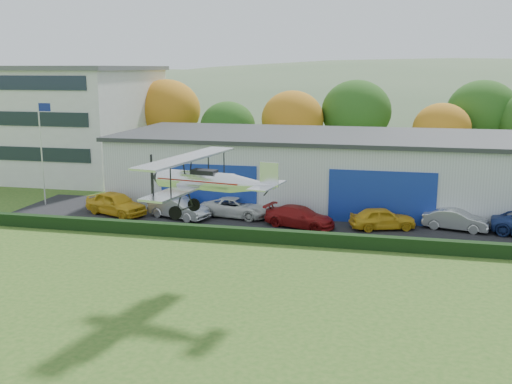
% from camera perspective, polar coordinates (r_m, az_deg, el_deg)
% --- Properties ---
extents(ground, '(300.00, 300.00, 0.00)m').
position_cam_1_polar(ground, '(20.49, -4.24, -18.07)').
color(ground, '#2D581B').
rests_on(ground, ground).
extents(apron, '(48.00, 9.00, 0.05)m').
position_cam_1_polar(apron, '(39.34, 9.02, -3.24)').
color(apron, black).
rests_on(apron, ground).
extents(hedge, '(46.00, 0.60, 0.80)m').
position_cam_1_polar(hedge, '(34.63, 8.48, -4.68)').
color(hedge, black).
rests_on(hedge, ground).
extents(hangar, '(40.60, 12.60, 5.30)m').
position_cam_1_polar(hangar, '(45.54, 12.26, 2.10)').
color(hangar, '#B2B7BC').
rests_on(hangar, ground).
extents(office_block, '(20.60, 15.60, 10.40)m').
position_cam_1_polar(office_block, '(61.91, -19.91, 6.59)').
color(office_block, silver).
rests_on(office_block, ground).
extents(flagpole, '(1.05, 0.10, 8.00)m').
position_cam_1_polar(flagpole, '(46.70, -20.01, 4.53)').
color(flagpole, silver).
rests_on(flagpole, ground).
extents(tree_belt, '(75.70, 13.22, 10.12)m').
position_cam_1_polar(tree_belt, '(57.90, 8.44, 7.24)').
color(tree_belt, '#3D2614').
rests_on(tree_belt, ground).
extents(distant_hills, '(430.00, 196.00, 56.00)m').
position_cam_1_polar(distant_hills, '(158.94, 9.23, 3.38)').
color(distant_hills, '#4C6642').
rests_on(distant_hills, ground).
extents(car_0, '(5.16, 3.58, 1.63)m').
position_cam_1_polar(car_0, '(42.62, -13.42, -1.08)').
color(car_0, gold).
rests_on(car_0, apron).
extents(car_1, '(4.72, 2.91, 1.47)m').
position_cam_1_polar(car_1, '(40.87, -7.49, -1.52)').
color(car_1, silver).
rests_on(car_1, apron).
extents(car_2, '(5.15, 2.97, 1.35)m').
position_cam_1_polar(car_2, '(40.95, -1.96, -1.48)').
color(car_2, silver).
rests_on(car_2, apron).
extents(car_3, '(5.01, 3.08, 1.36)m').
position_cam_1_polar(car_3, '(38.44, 4.26, -2.40)').
color(car_3, maroon).
rests_on(car_3, apron).
extents(car_4, '(4.48, 2.91, 1.42)m').
position_cam_1_polar(car_4, '(38.70, 12.16, -2.50)').
color(car_4, gold).
rests_on(car_4, apron).
extents(car_5, '(4.29, 2.32, 1.34)m').
position_cam_1_polar(car_5, '(39.77, 18.79, -2.54)').
color(car_5, silver).
rests_on(car_5, apron).
extents(biplane, '(6.42, 7.34, 2.73)m').
position_cam_1_polar(biplane, '(26.41, -4.87, 1.24)').
color(biplane, silver).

